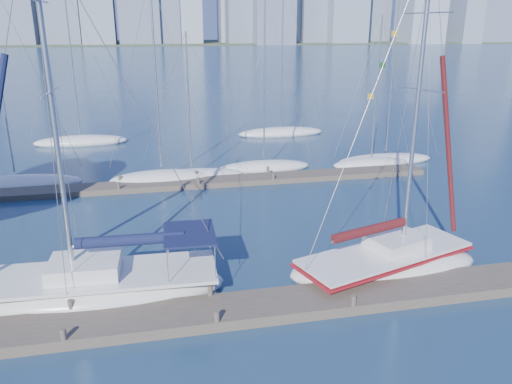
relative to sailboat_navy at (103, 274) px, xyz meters
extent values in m
plane|color=#17314C|center=(3.94, -2.22, -1.05)|extent=(700.00, 700.00, 0.00)
cube|color=#473F34|center=(3.94, -2.22, -0.85)|extent=(26.00, 2.00, 0.40)
cube|color=#473F34|center=(5.94, 13.78, -0.87)|extent=(30.00, 1.80, 0.36)
cube|color=#38472D|center=(3.94, 317.78, -1.05)|extent=(800.00, 100.00, 1.50)
ellipsoid|color=silver|center=(0.00, 0.00, -0.78)|extent=(9.36, 3.39, 1.62)
cube|color=silver|center=(0.00, 0.00, -0.02)|extent=(8.67, 3.12, 0.13)
cube|color=silver|center=(-0.65, 0.03, 0.36)|extent=(2.67, 2.07, 0.60)
cylinder|color=silver|center=(-1.08, 0.04, 6.28)|extent=(0.19, 0.19, 12.48)
cylinder|color=silver|center=(1.11, -0.04, 1.23)|extent=(4.38, 0.28, 0.11)
cylinder|color=#101635|center=(1.11, -0.04, 1.33)|extent=(4.04, 0.59, 0.43)
cube|color=#101635|center=(3.33, -0.13, 1.44)|extent=(2.05, 2.65, 0.09)
ellipsoid|color=silver|center=(11.55, -0.26, -0.80)|extent=(8.86, 5.17, 1.48)
cube|color=silver|center=(11.55, -0.26, -0.11)|extent=(8.20, 4.77, 0.12)
cube|color=silver|center=(12.12, -0.08, 0.23)|extent=(2.79, 2.42, 0.54)
cylinder|color=silver|center=(12.49, 0.04, 6.06)|extent=(0.18, 0.18, 12.24)
cylinder|color=silver|center=(10.59, -0.56, 1.02)|extent=(3.83, 1.30, 0.10)
cylinder|color=#3E0D12|center=(10.59, -0.56, 1.12)|extent=(3.62, 1.48, 0.39)
cube|color=maroon|center=(11.55, -0.26, -0.28)|extent=(8.40, 4.93, 0.10)
ellipsoid|color=silver|center=(-6.71, 15.77, -0.83)|extent=(8.60, 3.64, 1.18)
ellipsoid|color=silver|center=(2.66, 15.07, -0.83)|extent=(7.33, 3.77, 1.18)
cylinder|color=silver|center=(2.66, 15.07, 6.00)|extent=(0.13, 0.13, 11.94)
ellipsoid|color=silver|center=(4.71, 15.42, -0.87)|extent=(7.50, 4.60, 0.97)
cylinder|color=silver|center=(4.71, 15.42, 4.29)|extent=(0.11, 0.11, 8.90)
ellipsoid|color=silver|center=(10.11, 16.55, -0.86)|extent=(7.19, 3.95, 1.01)
cylinder|color=silver|center=(10.11, 16.55, 5.56)|extent=(0.11, 0.11, 11.37)
ellipsoid|color=silver|center=(18.24, 15.82, -0.87)|extent=(6.01, 2.04, 0.98)
cylinder|color=silver|center=(18.24, 15.82, 4.80)|extent=(0.11, 0.11, 9.91)
ellipsoid|color=silver|center=(19.80, 16.65, -0.86)|extent=(7.80, 5.03, 1.00)
cylinder|color=silver|center=(19.80, 16.65, 5.60)|extent=(0.11, 0.11, 11.47)
ellipsoid|color=silver|center=(-4.07, 28.27, -0.83)|extent=(8.32, 3.11, 1.16)
cylinder|color=silver|center=(-4.07, 28.27, 6.21)|extent=(0.13, 0.13, 12.39)
ellipsoid|color=silver|center=(14.50, 28.33, -0.84)|extent=(8.54, 2.85, 1.13)
cylinder|color=silver|center=(14.50, 28.33, 6.76)|extent=(0.12, 0.12, 13.55)
cube|color=#8F9CAC|center=(-43.61, 307.21, 17.34)|extent=(14.25, 17.61, 36.76)
cube|color=gray|center=(-22.00, 282.71, 17.84)|extent=(17.42, 19.81, 37.77)
cube|color=slate|center=(-0.28, 284.46, 14.74)|extent=(22.32, 16.86, 31.57)
cube|color=#8F9CAC|center=(95.35, 292.50, 21.71)|extent=(15.62, 17.11, 45.52)
cube|color=#8F9CAC|center=(168.02, 276.72, 16.79)|extent=(22.49, 23.94, 35.68)
cube|color=gray|center=(198.43, 276.84, 19.82)|extent=(13.36, 21.38, 41.73)
camera|label=1|loc=(2.15, -17.94, 8.99)|focal=35.00mm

